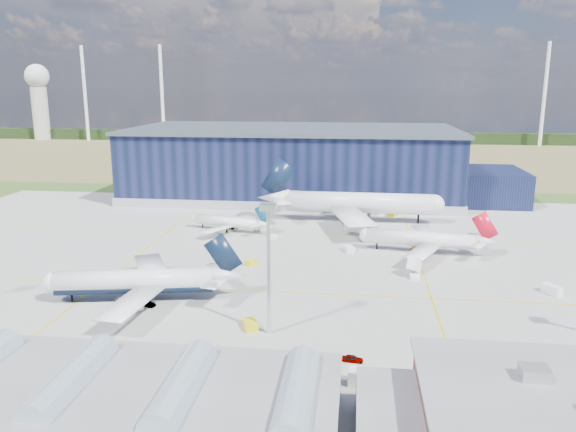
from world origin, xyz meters
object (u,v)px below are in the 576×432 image
Objects in this scene: airliner_navy at (134,269)px; gse_van_a at (368,378)px; gse_tug_b at (251,263)px; gse_cart_b at (273,237)px; airliner_red at (421,231)px; gse_tug_c at (391,214)px; hangar at (301,165)px; airliner_widebody at (359,192)px; gse_van_b at (552,290)px; gse_cart_a at (349,249)px; gse_tug_a at (250,325)px; car_a at (353,359)px; airstair at (414,269)px; light_mast_center at (269,248)px; airliner_regional at (227,217)px; car_b at (146,303)px.

airliner_navy is 53.40m from gse_van_a.
airliner_navy reaches higher than gse_tug_b.
gse_van_a is 2.10× the size of gse_cart_b.
airliner_red is at bearing 57.18° from gse_tug_b.
airliner_navy is at bearing 64.16° from gse_van_a.
gse_tug_b is 24.23m from gse_cart_b.
hangar is at bearing 146.17° from gse_tug_c.
gse_tug_c is at bearing 0.32° from gse_van_a.
airliner_widebody is 22.10× the size of gse_cart_b.
airliner_widebody reaches higher than gse_van_b.
airliner_widebody is (22.51, -41.40, -2.10)m from hangar.
gse_cart_a is at bearing 68.08° from gse_tug_b.
gse_tug_c is (29.48, 90.59, 0.02)m from gse_tug_a.
airliner_red is at bearing -9.67° from car_a.
hangar is 50.74× the size of gse_tug_b.
airliner_widebody is at bearing 6.00° from gse_van_a.
gse_cart_a reaches higher than gse_tug_b.
gse_van_b is 1.25× the size of car_a.
light_mast_center is at bearing -105.60° from airstair.
airliner_widebody is at bearing -37.35° from gse_cart_b.
airstair is (12.47, -49.34, -7.95)m from airliner_widebody.
airliner_regional reaches higher than gse_tug_a.
gse_cart_b is (1.60, 24.17, -0.05)m from gse_tug_b.
airliner_widebody is 17.48× the size of car_a.
airliner_regional is 33.79m from gse_tug_b.
light_mast_center is at bearing -125.29° from gse_cart_a.
gse_tug_a is 0.65× the size of gse_van_a.
airliner_regional reaches higher than car_a.
gse_tug_c is (-5.03, 40.00, -4.92)m from airliner_red.
gse_tug_a is at bearing -97.07° from gse_tug_c.
airstair reaches higher than car_a.
airliner_widebody reaches higher than gse_tug_a.
gse_tug_c is at bearing 93.60° from gse_tug_b.
airliner_navy reaches higher than gse_cart_a.
hangar reaches higher than gse_cart_b.
gse_van_b is 53.01m from car_a.
airstair is (56.61, 22.17, -4.97)m from airliner_navy.
car_b is (-56.49, -42.92, -5.08)m from airliner_red.
airliner_red is at bearing -16.74° from gse_cart_a.
gse_tug_c is at bearing 51.60° from gse_cart_a.
airliner_red is at bearing -93.53° from gse_cart_b.
car_b is (-15.56, -27.50, -0.01)m from gse_tug_b.
gse_tug_a is 1.27× the size of gse_tug_b.
car_b is (-25.60, 9.08, -14.82)m from light_mast_center.
light_mast_center is 46.10m from airstair.
hangar is at bearing 14.86° from gse_van_a.
hangar is 117.44m from gse_van_b.
airliner_widebody reaches higher than car_a.
airliner_navy is at bearing 70.19° from car_a.
car_a is (14.45, -8.57, -14.86)m from light_mast_center.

